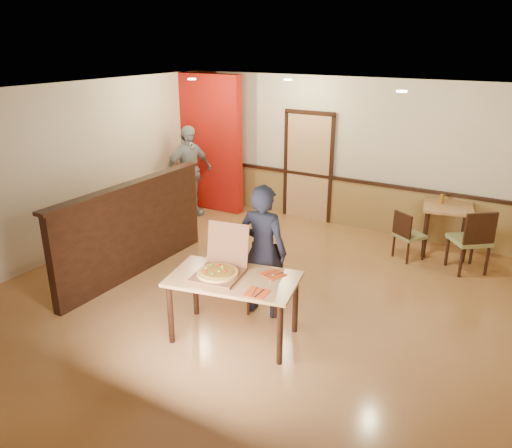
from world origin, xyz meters
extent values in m
plane|color=#B37845|center=(0.00, 0.00, 0.00)|extent=(7.00, 7.00, 0.00)
plane|color=black|center=(0.00, 0.00, 2.80)|extent=(7.00, 7.00, 0.00)
plane|color=beige|center=(0.00, 3.50, 1.40)|extent=(7.00, 0.00, 7.00)
plane|color=beige|center=(-3.50, 0.00, 1.40)|extent=(0.00, 7.00, 7.00)
cube|color=olive|center=(0.00, 3.47, 0.45)|extent=(7.00, 0.04, 0.90)
cube|color=black|center=(0.00, 3.45, 0.92)|extent=(7.00, 0.06, 0.06)
cube|color=tan|center=(-0.80, 3.46, 1.05)|extent=(0.90, 0.06, 2.10)
cube|color=black|center=(-2.00, -0.20, 0.70)|extent=(0.14, 3.00, 1.40)
cube|color=black|center=(-2.00, -0.20, 1.42)|extent=(0.20, 3.10, 0.05)
cube|color=#9F120B|center=(-2.90, 3.00, 1.40)|extent=(1.60, 0.20, 2.78)
cylinder|color=beige|center=(-2.30, 1.80, 2.78)|extent=(0.14, 0.14, 0.02)
cylinder|color=beige|center=(-0.80, 2.50, 2.78)|extent=(0.14, 0.14, 0.02)
cylinder|color=beige|center=(1.40, 1.50, 2.78)|extent=(0.14, 0.14, 0.02)
cube|color=tan|center=(0.29, -0.92, 0.78)|extent=(1.65, 1.16, 0.04)
cylinder|color=black|center=(-0.30, -1.40, 0.38)|extent=(0.07, 0.07, 0.76)
cylinder|color=black|center=(-0.44, -0.72, 0.38)|extent=(0.07, 0.07, 0.76)
cylinder|color=black|center=(1.02, -1.12, 0.38)|extent=(0.07, 0.07, 0.76)
cylinder|color=black|center=(0.87, -0.44, 0.38)|extent=(0.07, 0.07, 0.76)
cube|color=olive|center=(0.28, -0.16, 0.44)|extent=(0.56, 0.56, 0.06)
cube|color=black|center=(0.21, 0.03, 0.68)|extent=(0.41, 0.17, 0.42)
cylinder|color=black|center=(0.16, -0.39, 0.19)|extent=(0.04, 0.04, 0.38)
cylinder|color=black|center=(0.05, -0.05, 0.19)|extent=(0.04, 0.04, 0.38)
cylinder|color=black|center=(0.51, -0.28, 0.19)|extent=(0.04, 0.04, 0.38)
cylinder|color=black|center=(0.39, 0.07, 0.19)|extent=(0.04, 0.04, 0.38)
cube|color=olive|center=(1.50, 2.50, 0.41)|extent=(0.56, 0.56, 0.05)
cube|color=black|center=(1.40, 2.34, 0.63)|extent=(0.35, 0.24, 0.39)
cylinder|color=black|center=(1.73, 2.55, 0.18)|extent=(0.04, 0.04, 0.35)
cylinder|color=black|center=(1.55, 2.27, 0.18)|extent=(0.04, 0.04, 0.35)
cylinder|color=black|center=(1.45, 2.73, 0.18)|extent=(0.04, 0.04, 0.35)
cylinder|color=black|center=(1.27, 2.45, 0.18)|extent=(0.04, 0.04, 0.35)
cube|color=olive|center=(2.40, 2.50, 0.51)|extent=(0.72, 0.72, 0.07)
cube|color=black|center=(2.55, 2.32, 0.79)|extent=(0.41, 0.34, 0.49)
cylinder|color=black|center=(2.43, 2.80, 0.22)|extent=(0.05, 0.05, 0.45)
cylinder|color=black|center=(2.70, 2.47, 0.22)|extent=(0.05, 0.05, 0.45)
cylinder|color=black|center=(2.10, 2.53, 0.22)|extent=(0.05, 0.05, 0.45)
cylinder|color=black|center=(2.37, 2.20, 0.22)|extent=(0.05, 0.05, 0.45)
cube|color=tan|center=(1.95, 3.05, 0.81)|extent=(0.92, 0.92, 0.04)
cylinder|color=black|center=(1.71, 2.69, 0.40)|extent=(0.07, 0.07, 0.79)
cylinder|color=black|center=(1.59, 3.29, 0.40)|extent=(0.07, 0.07, 0.79)
cylinder|color=black|center=(2.32, 2.81, 0.40)|extent=(0.07, 0.07, 0.79)
cylinder|color=black|center=(2.19, 3.41, 0.40)|extent=(0.07, 0.07, 0.79)
imported|color=black|center=(0.29, -0.24, 0.89)|extent=(0.68, 0.47, 1.77)
imported|color=gray|center=(-2.94, 2.39, 0.93)|extent=(0.78, 1.17, 1.85)
cube|color=brown|center=(0.12, -1.01, 0.82)|extent=(0.61, 0.61, 0.04)
cube|color=brown|center=(0.07, -0.70, 1.10)|extent=(0.54, 0.19, 0.52)
cylinder|color=gold|center=(0.12, -1.01, 0.86)|extent=(0.52, 0.52, 0.03)
cube|color=#C03B0D|center=(0.72, -1.11, 0.81)|extent=(0.26, 0.26, 0.01)
cylinder|color=silver|center=(0.69, -1.11, 0.81)|extent=(0.03, 0.21, 0.01)
cube|color=silver|center=(0.75, -1.11, 0.81)|extent=(0.04, 0.22, 0.00)
cube|color=#C03B0D|center=(0.65, -0.62, 0.81)|extent=(0.32, 0.32, 0.01)
cylinder|color=silver|center=(0.62, -0.62, 0.81)|extent=(0.09, 0.20, 0.01)
cube|color=silver|center=(0.68, -0.62, 0.81)|extent=(0.10, 0.21, 0.00)
cylinder|color=#91541A|center=(1.82, 3.13, 0.91)|extent=(0.06, 0.06, 0.16)
camera|label=1|loc=(3.19, -5.31, 3.44)|focal=35.00mm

